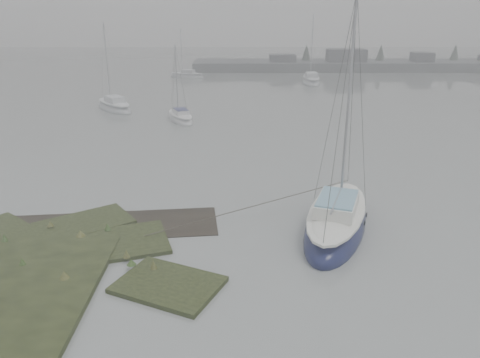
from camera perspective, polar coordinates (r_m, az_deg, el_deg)
name	(u,v)px	position (r m, az deg, el deg)	size (l,w,h in m)	color
ground	(207,110)	(45.67, -4.00, 8.35)	(160.00, 160.00, 0.00)	slate
far_shoreline	(387,64)	(80.61, 17.46, 13.18)	(60.00, 8.00, 4.15)	#4C4F51
sailboat_main	(336,223)	(21.11, 11.65, -5.24)	(4.90, 7.97, 10.69)	#0F143A
sailboat_white	(180,118)	(41.51, -7.27, 7.36)	(3.45, 5.13, 6.92)	silver
sailboat_far_a	(114,107)	(47.33, -15.06, 8.46)	(5.34, 6.15, 8.72)	#A5ABAE
sailboat_far_b	(311,81)	(63.45, 8.66, 11.72)	(2.24, 6.58, 9.25)	silver
sailboat_far_c	(187,76)	(68.54, -6.50, 12.36)	(5.37, 3.17, 7.20)	#9FA4A9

